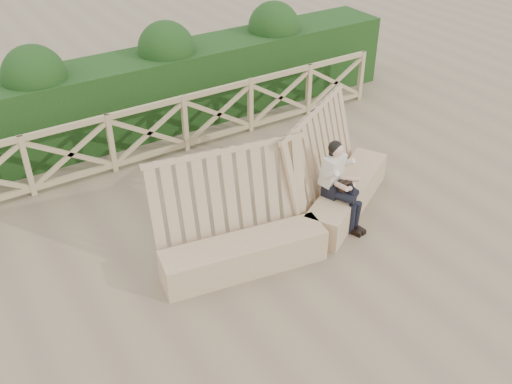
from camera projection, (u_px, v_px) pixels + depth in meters
ground at (254, 264)px, 8.06m from camera, size 60.00×60.00×0.00m
bench at (296, 212)px, 8.43m from camera, size 4.46×1.82×1.62m
woman at (339, 181)px, 8.50m from camera, size 0.49×0.84×1.38m
guardrail at (149, 133)px, 10.21m from camera, size 10.10×0.09×1.10m
hedge at (123, 99)px, 10.95m from camera, size 12.00×1.20×1.50m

